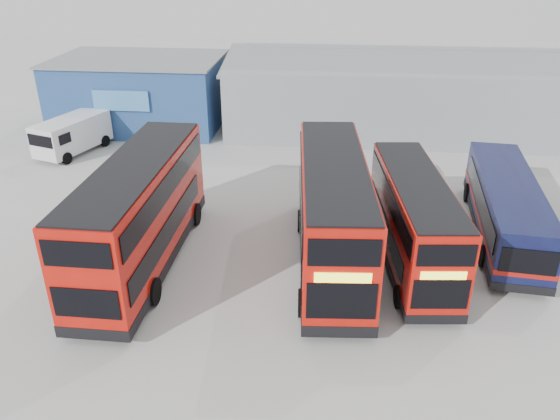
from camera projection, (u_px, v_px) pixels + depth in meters
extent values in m
plane|color=#9A9A95|center=(314.00, 252.00, 25.30)|extent=(120.00, 120.00, 0.00)
cube|color=navy|center=(141.00, 93.00, 41.45)|extent=(12.00, 8.00, 5.00)
cube|color=slate|center=(137.00, 59.00, 40.30)|extent=(12.30, 8.30, 0.15)
cube|color=#427FBB|center=(121.00, 101.00, 37.57)|extent=(3.96, 0.15, 1.40)
cube|color=gray|center=(432.00, 93.00, 41.27)|extent=(30.00, 12.00, 5.00)
cube|color=slate|center=(443.00, 64.00, 37.55)|extent=(30.50, 6.33, 1.29)
cube|color=slate|center=(431.00, 50.00, 42.53)|extent=(30.50, 6.33, 1.29)
cube|color=red|center=(140.00, 213.00, 23.28)|extent=(2.79, 11.31, 4.35)
cube|color=black|center=(145.00, 252.00, 24.16)|extent=(2.84, 11.36, 0.48)
cube|color=black|center=(169.00, 229.00, 22.99)|extent=(0.14, 9.57, 1.02)
cube|color=black|center=(107.00, 226.00, 23.26)|extent=(0.14, 9.57, 1.02)
cube|color=black|center=(168.00, 186.00, 22.56)|extent=(0.15, 10.64, 1.02)
cube|color=black|center=(105.00, 183.00, 22.82)|extent=(0.15, 10.64, 1.02)
cube|color=black|center=(178.00, 175.00, 28.59)|extent=(2.42, 0.08, 1.45)
cube|color=black|center=(175.00, 140.00, 27.73)|extent=(2.42, 0.08, 1.02)
cube|color=yellow|center=(176.00, 157.00, 28.17)|extent=(1.94, 0.06, 0.38)
cube|color=black|center=(86.00, 303.00, 18.52)|extent=(2.37, 0.08, 1.18)
cube|color=black|center=(76.00, 255.00, 17.65)|extent=(2.37, 0.08, 0.97)
cube|color=black|center=(134.00, 165.00, 22.30)|extent=(2.63, 11.15, 0.11)
cylinder|color=black|center=(195.00, 214.00, 27.53)|extent=(0.35, 1.12, 1.12)
cylinder|color=black|center=(146.00, 212.00, 27.79)|extent=(0.35, 1.12, 1.12)
cylinder|color=black|center=(153.00, 292.00, 21.51)|extent=(0.35, 1.12, 1.12)
cylinder|color=black|center=(90.00, 287.00, 21.76)|extent=(0.35, 1.12, 1.12)
cube|color=red|center=(332.00, 211.00, 23.41)|extent=(3.49, 11.42, 4.34)
cube|color=black|center=(331.00, 250.00, 24.29)|extent=(3.54, 11.47, 0.48)
cube|color=black|center=(300.00, 217.00, 24.06)|extent=(0.75, 9.52, 1.02)
cube|color=black|center=(362.00, 217.00, 23.99)|extent=(0.75, 9.52, 1.02)
cube|color=black|center=(301.00, 183.00, 22.86)|extent=(0.82, 10.59, 1.02)
cube|color=black|center=(366.00, 184.00, 22.79)|extent=(0.82, 10.59, 1.02)
cube|color=black|center=(341.00, 301.00, 18.64)|extent=(2.41, 0.23, 1.45)
cube|color=black|center=(344.00, 253.00, 17.78)|extent=(2.41, 0.23, 1.02)
cube|color=yellow|center=(343.00, 278.00, 18.20)|extent=(1.93, 0.18, 0.38)
cube|color=black|center=(326.00, 174.00, 28.74)|extent=(2.36, 0.22, 1.18)
cube|color=black|center=(327.00, 139.00, 27.88)|extent=(2.36, 0.22, 0.96)
cube|color=black|center=(335.00, 164.00, 22.43)|extent=(3.32, 11.25, 0.11)
cylinder|color=black|center=(303.00, 303.00, 20.84)|extent=(0.42, 1.14, 1.11)
cylinder|color=black|center=(370.00, 304.00, 20.77)|extent=(0.42, 1.14, 1.11)
cylinder|color=black|center=(301.00, 221.00, 26.87)|extent=(0.42, 1.14, 1.11)
cylinder|color=black|center=(353.00, 222.00, 26.81)|extent=(0.42, 1.14, 1.11)
cube|color=red|center=(413.00, 220.00, 23.53)|extent=(3.16, 9.67, 3.66)
cube|color=black|center=(409.00, 253.00, 24.27)|extent=(3.20, 9.70, 0.41)
cube|color=black|center=(385.00, 225.00, 24.05)|extent=(0.82, 8.01, 0.86)
cube|color=black|center=(437.00, 225.00, 24.04)|extent=(0.82, 8.01, 0.86)
cube|color=black|center=(389.00, 197.00, 23.04)|extent=(0.91, 8.91, 0.86)
cube|color=black|center=(443.00, 197.00, 23.03)|extent=(0.91, 8.91, 0.86)
cube|color=black|center=(441.00, 295.00, 19.50)|extent=(2.03, 0.24, 1.22)
cube|color=black|center=(447.00, 256.00, 18.78)|extent=(2.03, 0.24, 0.86)
cube|color=yellow|center=(444.00, 276.00, 19.13)|extent=(1.62, 0.19, 0.32)
cube|color=black|center=(392.00, 186.00, 28.03)|extent=(1.98, 0.24, 0.99)
cube|color=black|center=(395.00, 156.00, 27.30)|extent=(1.98, 0.24, 0.81)
cube|color=black|center=(418.00, 181.00, 22.70)|extent=(3.01, 9.52, 0.09)
cylinder|color=black|center=(399.00, 297.00, 21.33)|extent=(0.38, 0.96, 0.94)
cylinder|color=black|center=(455.00, 297.00, 21.33)|extent=(0.38, 0.96, 0.94)
cylinder|color=black|center=(377.00, 228.00, 26.43)|extent=(0.38, 0.96, 0.94)
cylinder|color=black|center=(421.00, 228.00, 26.42)|extent=(0.38, 0.96, 0.94)
cube|color=#0D173B|center=(505.00, 206.00, 25.94)|extent=(3.50, 10.92, 2.59)
cube|color=black|center=(501.00, 227.00, 26.43)|extent=(3.55, 10.97, 0.39)
cube|color=#A1130C|center=(504.00, 215.00, 26.14)|extent=(3.54, 10.96, 0.24)
cube|color=black|center=(536.00, 203.00, 25.27)|extent=(0.95, 8.94, 0.93)
cube|color=black|center=(480.00, 198.00, 25.71)|extent=(0.95, 8.94, 0.93)
cube|color=black|center=(490.00, 162.00, 30.58)|extent=(2.19, 0.27, 1.27)
cube|color=black|center=(529.00, 262.00, 21.14)|extent=(2.14, 0.26, 1.07)
cylinder|color=black|center=(513.00, 196.00, 29.57)|extent=(0.41, 1.04, 1.01)
cylinder|color=black|center=(468.00, 193.00, 29.98)|extent=(0.41, 1.04, 1.01)
cylinder|color=black|center=(541.00, 262.00, 23.58)|extent=(0.41, 1.04, 1.01)
cylinder|color=black|center=(484.00, 256.00, 24.00)|extent=(0.41, 1.04, 1.01)
cube|color=silver|center=(72.00, 133.00, 36.44)|extent=(3.75, 5.80, 2.05)
cube|color=black|center=(40.00, 141.00, 34.08)|extent=(1.86, 0.67, 0.75)
cube|color=black|center=(39.00, 134.00, 35.29)|extent=(0.36, 0.94, 0.65)
cube|color=black|center=(65.00, 139.00, 34.49)|extent=(0.36, 0.94, 0.65)
cylinder|color=black|center=(42.00, 153.00, 35.76)|extent=(0.49, 0.82, 0.78)
cylinder|color=black|center=(67.00, 158.00, 35.00)|extent=(0.49, 0.82, 0.78)
cylinder|color=black|center=(82.00, 137.00, 38.75)|extent=(0.49, 0.82, 0.78)
cylinder|color=black|center=(105.00, 141.00, 37.99)|extent=(0.49, 0.82, 0.78)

